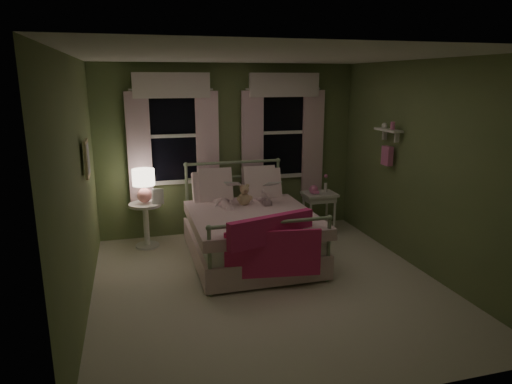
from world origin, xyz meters
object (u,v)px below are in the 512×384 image
object	(u,v)px
bed	(249,230)
table_lamp	(144,182)
teddy_bear	(244,196)
nightstand_right	(319,199)
child_right	(261,185)
nightstand_left	(146,219)
child_left	(222,182)

from	to	relation	value
bed	table_lamp	world-z (taller)	bed
teddy_bear	nightstand_right	size ratio (longest dim) A/B	0.48
table_lamp	child_right	bearing A→B (deg)	-12.77
nightstand_left	child_right	bearing A→B (deg)	-12.77
teddy_bear	bed	bearing A→B (deg)	-90.00
child_right	nightstand_right	size ratio (longest dim) A/B	1.03
teddy_bear	nightstand_right	distance (m)	1.40
bed	nightstand_right	bearing A→B (deg)	27.85
child_left	teddy_bear	world-z (taller)	child_left
bed	nightstand_right	distance (m)	1.49
nightstand_right	child_left	bearing A→B (deg)	-170.33
child_left	child_right	xyz separation A→B (m)	(0.56, 0.00, -0.08)
bed	teddy_bear	size ratio (longest dim) A/B	6.63
child_left	child_right	bearing A→B (deg)	174.03
bed	nightstand_left	bearing A→B (deg)	149.37
bed	nightstand_right	world-z (taller)	bed
child_left	table_lamp	distance (m)	1.11
teddy_bear	nightstand_left	size ratio (longest dim) A/B	0.47
table_lamp	nightstand_left	bearing A→B (deg)	-90.00
child_left	table_lamp	world-z (taller)	child_left
bed	teddy_bear	world-z (taller)	bed
bed	table_lamp	bearing A→B (deg)	149.37
teddy_bear	nightstand_left	xyz separation A→B (m)	(-1.33, 0.52, -0.37)
child_right	nightstand_left	size ratio (longest dim) A/B	1.01
bed	nightstand_left	world-z (taller)	bed
table_lamp	child_left	bearing A→B (deg)	-19.18
bed	child_left	distance (m)	0.78
nightstand_left	nightstand_right	world-z (taller)	same
bed	child_right	world-z (taller)	child_right
nightstand_left	table_lamp	world-z (taller)	table_lamp
teddy_bear	table_lamp	world-z (taller)	table_lamp
child_right	table_lamp	bearing A→B (deg)	-13.42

